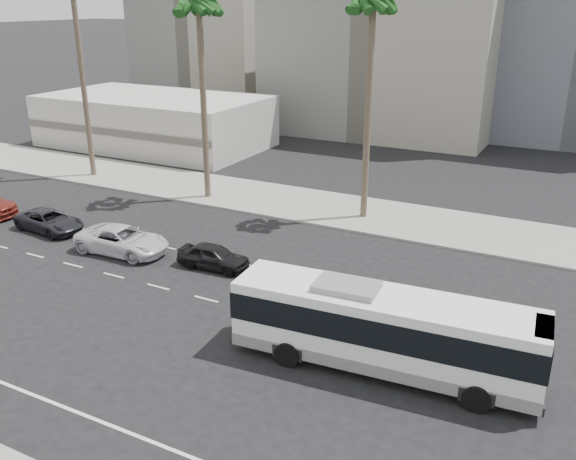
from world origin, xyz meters
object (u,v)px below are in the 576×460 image
Objects in this scene: palm_mid at (199,9)px; city_bus at (383,328)px; car_b at (122,240)px; car_a at (213,256)px; car_c at (49,221)px; palm_near at (373,7)px.

city_bus is at bearing -39.21° from palm_mid.
palm_mid is (-19.00, 15.50, 11.49)m from city_bus.
car_b is (-17.46, 4.48, -1.05)m from city_bus.
city_bus is 12.63m from car_a.
car_a is 18.00m from palm_mid.
car_c is (-12.57, -0.01, -0.02)m from car_a.
car_a is at bearing -87.15° from car_b.
city_bus reaches higher than car_c.
car_a is at bearing -84.57° from car_c.
palm_mid reaches higher than car_c.
palm_near is (-7.08, 16.65, 11.68)m from city_bus.
car_b is at bearing 161.48° from city_bus.
car_c is 0.33× the size of palm_near.
palm_near is at bearing -24.55° from car_a.
car_c is at bearing -115.99° from palm_mid.
car_a is 6.00m from car_b.
palm_near is 11.98m from palm_mid.
car_b is at bearing -130.48° from palm_near.
palm_near is (4.42, 11.55, 12.82)m from car_a.
palm_mid reaches higher than car_a.
car_c is 24.23m from palm_near.
city_bus is 0.83× the size of palm_near.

